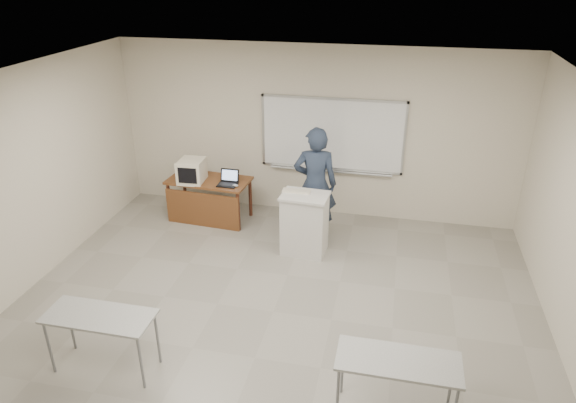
% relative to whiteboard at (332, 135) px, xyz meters
% --- Properties ---
extents(floor, '(7.00, 8.00, 0.01)m').
position_rel_whiteboard_xyz_m(floor, '(-0.30, -3.97, -1.49)').
color(floor, gray).
rests_on(floor, ground).
extents(whiteboard, '(2.48, 0.10, 1.31)m').
position_rel_whiteboard_xyz_m(whiteboard, '(0.00, 0.00, 0.00)').
color(whiteboard, white).
rests_on(whiteboard, floor).
extents(instructor_desk, '(1.42, 0.71, 0.75)m').
position_rel_whiteboard_xyz_m(instructor_desk, '(-2.05, -0.78, -0.94)').
color(instructor_desk, brown).
rests_on(instructor_desk, floor).
extents(podium, '(0.71, 0.52, 1.00)m').
position_rel_whiteboard_xyz_m(podium, '(-0.19, -1.47, -0.98)').
color(podium, '#BCB8B3').
rests_on(podium, floor).
extents(crt_monitor, '(0.42, 0.47, 0.40)m').
position_rel_whiteboard_xyz_m(crt_monitor, '(-2.30, -0.79, -0.54)').
color(crt_monitor, beige).
rests_on(crt_monitor, instructor_desk).
extents(laptop, '(0.32, 0.30, 0.24)m').
position_rel_whiteboard_xyz_m(laptop, '(-1.65, -0.79, -0.67)').
color(laptop, black).
rests_on(laptop, instructor_desk).
extents(mouse, '(0.12, 0.09, 0.04)m').
position_rel_whiteboard_xyz_m(mouse, '(-1.50, -0.87, -0.71)').
color(mouse, '#A4A7AC').
rests_on(mouse, instructor_desk).
extents(keyboard, '(0.43, 0.14, 0.02)m').
position_rel_whiteboard_xyz_m(keyboard, '(-0.34, -1.39, -0.47)').
color(keyboard, beige).
rests_on(keyboard, podium).
extents(presenter, '(0.76, 0.55, 1.91)m').
position_rel_whiteboard_xyz_m(presenter, '(-0.12, -0.97, -0.52)').
color(presenter, black).
rests_on(presenter, floor).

